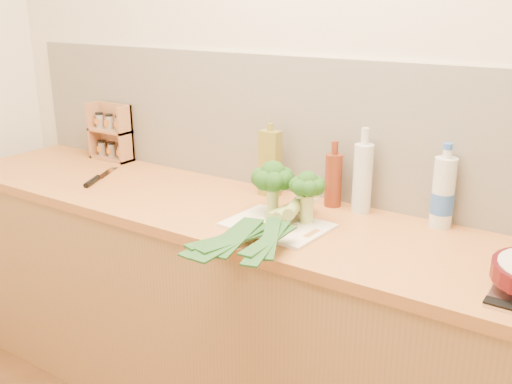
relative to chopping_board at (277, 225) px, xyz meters
The scene contains 14 objects.
room_shell 0.45m from the chopping_board, 92.10° to the left, with size 3.50×3.50×3.50m.
counter 0.46m from the chopping_board, 100.11° to the left, with size 3.20×0.62×0.90m.
chopping_board is the anchor object (origin of this frame).
broccoli_left 0.17m from the chopping_board, 130.75° to the left, with size 0.15×0.16×0.20m.
broccoli_right 0.17m from the chopping_board, 45.94° to the left, with size 0.12×0.13×0.18m.
leek_front 0.05m from the chopping_board, 118.37° to the right, with size 0.13×0.63×0.04m.
leek_mid 0.07m from the chopping_board, 65.10° to the right, with size 0.10×0.66×0.04m.
leek_back 0.10m from the chopping_board, 34.97° to the right, with size 0.22×0.64×0.04m.
chefs_knife 0.93m from the chopping_board, behind, with size 0.16×0.29×0.02m.
spice_rack 1.18m from the chopping_board, 164.41° to the left, with size 0.23×0.09×0.27m.
oil_tin 0.36m from the chopping_board, 126.65° to the left, with size 0.08×0.05×0.29m.
glass_bottle 0.37m from the chopping_board, 59.10° to the left, with size 0.07×0.07×0.31m.
amber_bottle 0.32m from the chopping_board, 78.20° to the left, with size 0.06×0.06×0.25m.
water_bottle 0.57m from the chopping_board, 34.16° to the left, with size 0.08×0.08×0.27m.
Camera 1 is at (0.96, -0.43, 1.64)m, focal length 40.00 mm.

